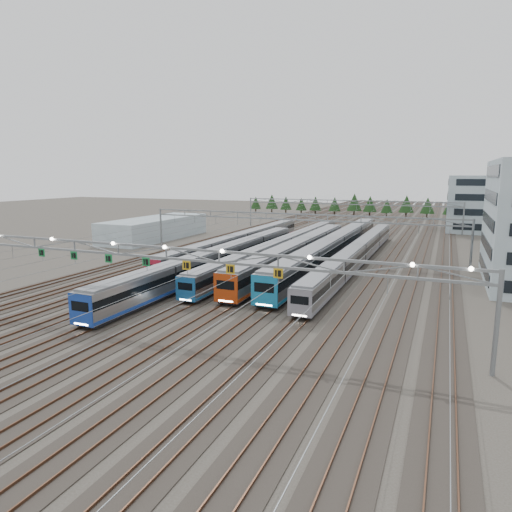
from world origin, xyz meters
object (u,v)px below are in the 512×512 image
at_px(train_a, 241,242).
at_px(train_b, 220,259).
at_px(gantry_near, 165,255).
at_px(train_d, 297,252).
at_px(depot_bldg_north, 494,204).
at_px(train_e, 335,247).
at_px(train_c, 285,246).
at_px(gantry_mid, 296,222).
at_px(west_shed, 155,228).
at_px(train_f, 358,253).
at_px(gantry_far, 348,206).

height_order(train_a, train_b, train_b).
bearing_deg(gantry_near, train_a, 105.01).
relative_size(train_a, train_d, 1.09).
relative_size(train_b, depot_bldg_north, 2.58).
bearing_deg(train_a, train_b, -75.72).
xyz_separation_m(train_b, depot_bldg_north, (41.89, 71.31, 5.09)).
xyz_separation_m(train_a, gantry_near, (11.20, -41.78, 5.08)).
bearing_deg(train_e, train_c, -176.30).
bearing_deg(train_c, train_b, -105.04).
bearing_deg(train_d, train_a, 150.19).
height_order(train_d, gantry_near, gantry_near).
height_order(gantry_mid, depot_bldg_north, depot_bldg_north).
bearing_deg(gantry_near, west_shed, 125.91).
xyz_separation_m(train_b, train_f, (18.00, 14.05, -0.15)).
bearing_deg(train_f, depot_bldg_north, 67.35).
height_order(train_a, west_shed, west_shed).
bearing_deg(depot_bldg_north, gantry_near, -110.25).
bearing_deg(depot_bldg_north, gantry_far, -163.68).
xyz_separation_m(train_c, gantry_far, (2.25, 44.27, 4.50)).
bearing_deg(gantry_near, train_c, 93.09).
bearing_deg(train_a, gantry_near, -74.99).
distance_m(train_e, gantry_mid, 8.02).
bearing_deg(train_a, gantry_far, 75.45).
xyz_separation_m(gantry_near, depot_bldg_north, (35.19, 95.41, 0.07)).
bearing_deg(train_a, train_d, -29.81).
distance_m(train_b, west_shed, 41.28).
bearing_deg(train_c, gantry_far, 87.09).
bearing_deg(gantry_near, train_e, 80.68).
xyz_separation_m(train_e, train_f, (4.50, -3.28, -0.34)).
bearing_deg(train_f, gantry_mid, 170.05).
bearing_deg(train_d, gantry_near, -93.86).
bearing_deg(train_f, train_d, -155.50).
xyz_separation_m(train_e, depot_bldg_north, (28.39, 53.98, 4.90)).
xyz_separation_m(train_b, west_shed, (-30.71, 27.58, 0.30)).
distance_m(gantry_near, gantry_far, 85.12).
height_order(train_e, train_f, train_e).
bearing_deg(gantry_far, train_f, -76.53).
bearing_deg(gantry_far, train_e, -81.22).
relative_size(train_b, west_shed, 1.89).
bearing_deg(train_a, train_e, -1.12).
bearing_deg(train_b, train_d, 47.86).
distance_m(train_d, gantry_near, 34.47).
bearing_deg(train_b, gantry_near, -74.46).
relative_size(gantry_near, west_shed, 1.88).
bearing_deg(train_c, gantry_near, -86.91).
distance_m(train_b, gantry_far, 61.55).
height_order(train_d, gantry_mid, gantry_mid).
relative_size(train_c, train_d, 1.30).
xyz_separation_m(train_f, gantry_mid, (-11.25, 1.97, 4.47)).
distance_m(train_d, train_f, 9.89).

